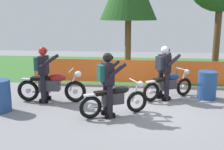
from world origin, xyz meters
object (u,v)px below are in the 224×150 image
rider_lead (164,70)px  spare_drum (0,96)px  motorcycle_trailing (52,86)px  rider_trailing (44,71)px  rider_third (107,81)px  motorcycle_third (115,99)px  oil_drum (207,85)px  motorcycle_lead (169,85)px

rider_lead → spare_drum: (-4.55, -1.56, -0.51)m
motorcycle_trailing → spare_drum: motorcycle_trailing is taller
rider_trailing → spare_drum: size_ratio=1.92×
rider_lead → rider_third: size_ratio=1.00×
spare_drum → motorcycle_third: bearing=0.2°
rider_third → motorcycle_third: bearing=0.5°
rider_lead → oil_drum: 1.49m
motorcycle_trailing → spare_drum: 1.51m
spare_drum → oil_drum: bearing=16.8°
rider_trailing → spare_drum: 1.43m
motorcycle_third → rider_third: bearing=-179.5°
motorcycle_trailing → motorcycle_third: size_ratio=1.22×
motorcycle_trailing → rider_lead: size_ratio=1.26×
motorcycle_trailing → oil_drum: size_ratio=2.42×
motorcycle_trailing → rider_third: size_ratio=1.26×
rider_trailing → oil_drum: (5.02, 0.82, -0.51)m
oil_drum → spare_drum: same height
motorcycle_lead → rider_trailing: (-3.81, -0.71, 0.51)m
motorcycle_third → spare_drum: bearing=153.3°
motorcycle_trailing → rider_trailing: bearing=-179.5°
motorcycle_lead → motorcycle_trailing: size_ratio=0.77×
motorcycle_third → oil_drum: size_ratio=1.99×
rider_trailing → rider_third: (2.07, -1.05, 0.00)m
motorcycle_third → rider_lead: bearing=21.3°
motorcycle_lead → oil_drum: 1.22m
oil_drum → motorcycle_lead: bearing=-174.9°
rider_trailing → motorcycle_trailing: bearing=0.5°
motorcycle_trailing → oil_drum: (4.79, 0.81, -0.05)m
motorcycle_lead → motorcycle_third: 2.28m
motorcycle_lead → motorcycle_trailing: (-3.57, -0.70, 0.05)m
rider_lead → rider_trailing: bearing=155.3°
motorcycle_trailing → rider_lead: rider_lead is taller
motorcycle_lead → rider_trailing: size_ratio=0.98×
rider_third → rider_trailing: bearing=126.0°
motorcycle_trailing → motorcycle_third: motorcycle_trailing is taller
oil_drum → spare_drum: 6.20m
motorcycle_lead → rider_lead: rider_lead is taller
motorcycle_lead → rider_third: size_ratio=0.98×
motorcycle_trailing → rider_lead: bearing=7.1°
rider_third → spare_drum: rider_third is taller
rider_trailing → motorcycle_lead: bearing=8.0°
oil_drum → rider_lead: bearing=-170.7°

